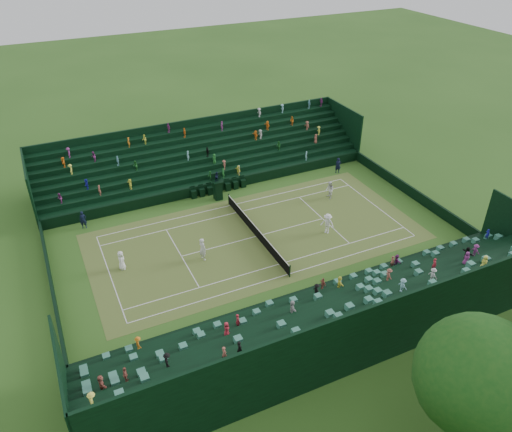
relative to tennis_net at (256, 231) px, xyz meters
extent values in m
plane|color=#2E581B|center=(0.00, 0.00, -0.53)|extent=(160.00, 160.00, 0.00)
cube|color=#3E7125|center=(0.00, 0.00, -0.52)|extent=(12.97, 26.77, 0.01)
cube|color=black|center=(0.00, 15.88, -0.03)|extent=(17.17, 0.20, 1.00)
cube|color=black|center=(0.00, -15.88, -0.03)|extent=(17.17, 0.20, 1.00)
cube|color=black|center=(8.48, 0.00, -0.03)|extent=(0.20, 31.77, 1.00)
cube|color=black|center=(-8.48, 0.00, -0.03)|extent=(0.20, 31.77, 1.00)
cube|color=black|center=(8.98, 0.00, -0.03)|extent=(0.80, 32.00, 1.00)
cube|color=black|center=(9.79, 0.00, 0.20)|extent=(0.80, 32.00, 1.45)
cube|color=black|center=(10.58, 0.00, 0.42)|extent=(0.80, 32.00, 1.90)
cube|color=black|center=(11.38, 0.00, 0.65)|extent=(0.80, 32.00, 2.35)
cube|color=black|center=(12.18, 0.00, 0.87)|extent=(0.80, 32.00, 2.80)
cube|color=black|center=(12.98, 0.00, 1.10)|extent=(0.80, 32.00, 3.25)
cube|color=black|center=(13.79, 0.00, 1.32)|extent=(0.80, 32.00, 3.70)
cube|color=black|center=(14.59, 0.00, 1.55)|extent=(0.80, 32.00, 4.15)
cube|color=black|center=(15.08, 0.00, 1.92)|extent=(0.20, 32.00, 4.90)
cube|color=black|center=(-8.98, 0.00, -0.03)|extent=(0.80, 32.00, 1.00)
cube|color=black|center=(-9.79, 0.00, 0.20)|extent=(0.80, 32.00, 1.45)
cube|color=black|center=(-10.58, 0.00, 0.42)|extent=(0.80, 32.00, 1.90)
cube|color=black|center=(-11.38, 0.00, 0.65)|extent=(0.80, 32.00, 2.35)
cube|color=black|center=(-12.18, 0.00, 0.87)|extent=(0.80, 32.00, 2.80)
cube|color=black|center=(-12.98, 0.00, 1.10)|extent=(0.80, 32.00, 3.25)
cube|color=black|center=(-13.79, 0.00, 1.32)|extent=(0.80, 32.00, 3.70)
cube|color=black|center=(-14.59, 0.00, 1.55)|extent=(0.80, 32.00, 4.15)
cube|color=black|center=(-15.08, 0.00, 1.92)|extent=(0.20, 32.00, 4.90)
cylinder|color=black|center=(-5.79, 0.00, 0.00)|extent=(0.10, 0.10, 1.06)
cylinder|color=black|center=(5.79, 0.00, 0.00)|extent=(0.10, 0.10, 1.06)
cube|color=black|center=(0.00, 0.00, -0.07)|extent=(11.57, 0.02, 0.86)
cube|color=white|center=(0.00, 0.00, 0.40)|extent=(11.57, 0.04, 0.07)
sphere|color=#174D16|center=(21.44, 0.63, 5.19)|extent=(5.62, 5.62, 5.62)
cube|color=black|center=(-7.09, -0.55, 0.36)|extent=(0.69, 0.69, 1.78)
cube|color=black|center=(-7.09, -0.55, 1.30)|extent=(0.89, 0.89, 0.10)
cube|color=black|center=(-7.43, -0.55, 1.65)|extent=(0.08, 0.89, 0.69)
imported|color=black|center=(-7.09, -0.55, 1.81)|extent=(0.49, 0.55, 0.92)
cube|color=black|center=(-8.24, -2.52, -0.13)|extent=(0.49, 0.49, 0.78)
cube|color=black|center=(-8.49, -2.52, 0.36)|extent=(0.06, 0.49, 0.49)
cube|color=black|center=(-8.24, -1.72, -0.13)|extent=(0.49, 0.49, 0.78)
cube|color=black|center=(-8.49, -1.72, 0.36)|extent=(0.06, 0.49, 0.49)
cube|color=black|center=(-8.24, -0.92, -0.13)|extent=(0.49, 0.49, 0.78)
cube|color=black|center=(-8.49, -0.92, 0.36)|extent=(0.06, 0.49, 0.49)
cube|color=black|center=(-8.24, 0.88, -0.13)|extent=(0.49, 0.49, 0.78)
cube|color=black|center=(-8.49, 0.88, 0.36)|extent=(0.06, 0.49, 0.49)
cube|color=black|center=(-8.24, 1.68, -0.13)|extent=(0.49, 0.49, 0.78)
cube|color=black|center=(-8.49, 1.68, 0.36)|extent=(0.06, 0.49, 0.49)
cube|color=black|center=(-8.24, 2.48, -0.13)|extent=(0.49, 0.49, 0.78)
cube|color=black|center=(-8.49, 2.48, 0.36)|extent=(0.06, 0.49, 0.49)
imported|color=white|center=(-0.40, -10.86, 0.26)|extent=(0.84, 0.61, 1.57)
imported|color=silver|center=(1.03, -4.98, 0.43)|extent=(0.81, 0.65, 1.91)
imported|color=white|center=(-2.84, 8.84, 0.32)|extent=(0.92, 0.77, 1.69)
imported|color=white|center=(1.98, 5.57, 0.38)|extent=(1.34, 1.23, 1.81)
imported|color=black|center=(-6.87, 12.41, 0.29)|extent=(0.54, 0.68, 1.62)
imported|color=black|center=(-7.36, -12.53, 0.26)|extent=(0.50, 0.65, 1.58)
camera|label=1|loc=(30.59, -14.41, 22.69)|focal=35.00mm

